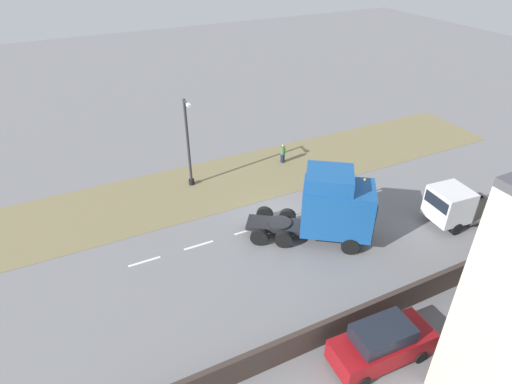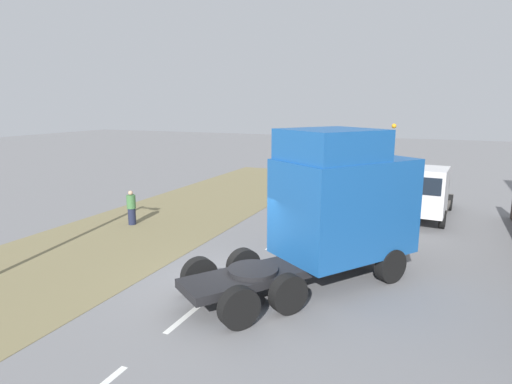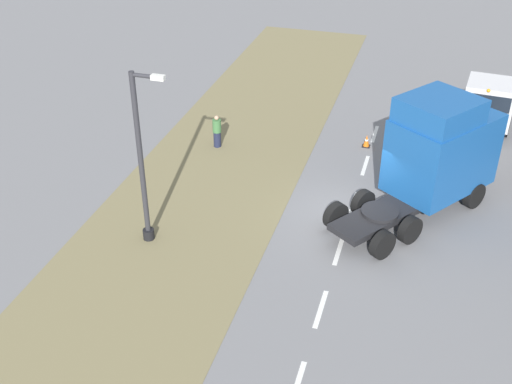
{
  "view_description": "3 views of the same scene",
  "coord_description": "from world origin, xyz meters",
  "px_view_note": "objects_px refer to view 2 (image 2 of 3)",
  "views": [
    {
      "loc": [
        18.99,
        -11.15,
        16.05
      ],
      "look_at": [
        -0.29,
        -1.59,
        2.44
      ],
      "focal_mm": 30.0,
      "sensor_mm": 36.0,
      "label": 1
    },
    {
      "loc": [
        5.58,
        -10.74,
        5.28
      ],
      "look_at": [
        0.12,
        1.9,
        2.44
      ],
      "focal_mm": 30.0,
      "sensor_mm": 36.0,
      "label": 2
    },
    {
      "loc": [
        2.37,
        -20.64,
        13.71
      ],
      "look_at": [
        -3.37,
        -1.29,
        1.24
      ],
      "focal_mm": 45.0,
      "sensor_mm": 36.0,
      "label": 3
    }
  ],
  "objects_px": {
    "lorry_cab": "(337,205)",
    "flatbed_truck": "(421,193)",
    "traffic_cone_lead": "(286,223)",
    "pedestrian": "(131,208)"
  },
  "relations": [
    {
      "from": "lorry_cab",
      "to": "flatbed_truck",
      "type": "height_order",
      "value": "lorry_cab"
    },
    {
      "from": "lorry_cab",
      "to": "flatbed_truck",
      "type": "distance_m",
      "value": 8.07
    },
    {
      "from": "pedestrian",
      "to": "traffic_cone_lead",
      "type": "xyz_separation_m",
      "value": [
        6.55,
        1.96,
        -0.47
      ]
    },
    {
      "from": "traffic_cone_lead",
      "to": "lorry_cab",
      "type": "bearing_deg",
      "value": -53.8
    },
    {
      "from": "lorry_cab",
      "to": "traffic_cone_lead",
      "type": "relative_size",
      "value": 12.16
    },
    {
      "from": "flatbed_truck",
      "to": "pedestrian",
      "type": "xyz_separation_m",
      "value": [
        -11.74,
        -5.47,
        -0.62
      ]
    },
    {
      "from": "lorry_cab",
      "to": "traffic_cone_lead",
      "type": "xyz_separation_m",
      "value": [
        -3.09,
        4.22,
        -2.02
      ]
    },
    {
      "from": "lorry_cab",
      "to": "pedestrian",
      "type": "bearing_deg",
      "value": -157.93
    },
    {
      "from": "flatbed_truck",
      "to": "traffic_cone_lead",
      "type": "xyz_separation_m",
      "value": [
        -5.19,
        -3.51,
        -1.09
      ]
    },
    {
      "from": "lorry_cab",
      "to": "flatbed_truck",
      "type": "xyz_separation_m",
      "value": [
        2.1,
        7.73,
        -0.93
      ]
    }
  ]
}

